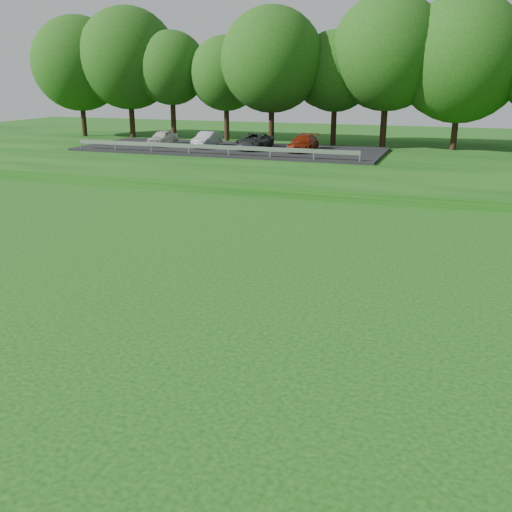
% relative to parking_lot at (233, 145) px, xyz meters
% --- Properties ---
extents(parking_lot, '(24.00, 9.00, 1.38)m').
position_rel_parking_lot_xyz_m(parking_lot, '(0.00, 0.00, 0.00)').
color(parking_lot, black).
rests_on(parking_lot, berm).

